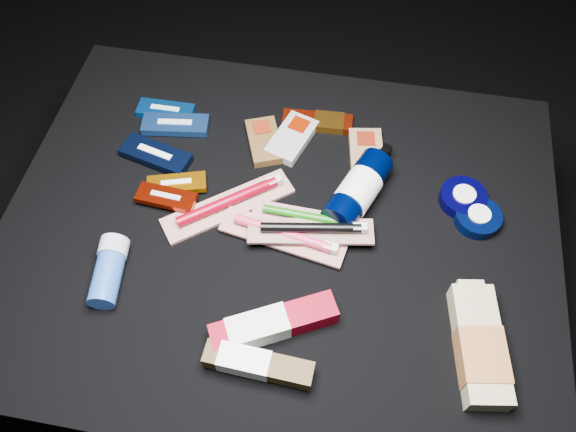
% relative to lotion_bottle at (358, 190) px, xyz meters
% --- Properties ---
extents(ground, '(3.00, 3.00, 0.00)m').
position_rel_lotion_bottle_xyz_m(ground, '(-0.13, -0.08, -0.43)').
color(ground, black).
rests_on(ground, ground).
extents(cloth_table, '(0.98, 0.78, 0.40)m').
position_rel_lotion_bottle_xyz_m(cloth_table, '(-0.13, -0.08, -0.23)').
color(cloth_table, black).
rests_on(cloth_table, ground).
extents(luna_bar_0, '(0.11, 0.04, 0.01)m').
position_rel_lotion_bottle_xyz_m(luna_bar_0, '(-0.40, 0.14, -0.02)').
color(luna_bar_0, '#094193').
rests_on(luna_bar_0, cloth_table).
extents(luna_bar_1, '(0.13, 0.07, 0.02)m').
position_rel_lotion_bottle_xyz_m(luna_bar_1, '(-0.37, 0.11, -0.02)').
color(luna_bar_1, '#204B98').
rests_on(luna_bar_1, cloth_table).
extents(luna_bar_2, '(0.14, 0.08, 0.02)m').
position_rel_lotion_bottle_xyz_m(luna_bar_2, '(-0.39, 0.03, -0.02)').
color(luna_bar_2, black).
rests_on(luna_bar_2, cloth_table).
extents(luna_bar_3, '(0.11, 0.07, 0.01)m').
position_rel_lotion_bottle_xyz_m(luna_bar_3, '(-0.33, -0.03, -0.02)').
color(luna_bar_3, '#AE6603').
rests_on(luna_bar_3, cloth_table).
extents(luna_bar_4, '(0.11, 0.05, 0.01)m').
position_rel_lotion_bottle_xyz_m(luna_bar_4, '(-0.34, -0.07, -0.02)').
color(luna_bar_4, '#6C1003').
rests_on(luna_bar_4, cloth_table).
extents(clif_bar_0, '(0.09, 0.12, 0.02)m').
position_rel_lotion_bottle_xyz_m(clif_bar_0, '(-0.19, 0.10, -0.02)').
color(clif_bar_0, brown).
rests_on(clif_bar_0, cloth_table).
extents(clif_bar_1, '(0.09, 0.13, 0.02)m').
position_rel_lotion_bottle_xyz_m(clif_bar_1, '(-0.14, 0.12, -0.02)').
color(clif_bar_1, '#9E9F99').
rests_on(clif_bar_1, cloth_table).
extents(clif_bar_2, '(0.08, 0.12, 0.02)m').
position_rel_lotion_bottle_xyz_m(clif_bar_2, '(0.01, 0.11, -0.02)').
color(clif_bar_2, olive).
rests_on(clif_bar_2, cloth_table).
extents(power_bar, '(0.14, 0.05, 0.02)m').
position_rel_lotion_bottle_xyz_m(power_bar, '(-0.09, 0.17, -0.02)').
color(power_bar, maroon).
rests_on(power_bar, cloth_table).
extents(lotion_bottle, '(0.12, 0.20, 0.07)m').
position_rel_lotion_bottle_xyz_m(lotion_bottle, '(0.00, 0.00, 0.00)').
color(lotion_bottle, black).
rests_on(lotion_bottle, cloth_table).
extents(cream_tin_upper, '(0.08, 0.08, 0.03)m').
position_rel_lotion_bottle_xyz_m(cream_tin_upper, '(0.19, 0.03, -0.02)').
color(cream_tin_upper, black).
rests_on(cream_tin_upper, cloth_table).
extents(cream_tin_lower, '(0.08, 0.08, 0.03)m').
position_rel_lotion_bottle_xyz_m(cream_tin_lower, '(0.21, -0.01, -0.02)').
color(cream_tin_lower, black).
rests_on(cream_tin_lower, cloth_table).
extents(bodywash_bottle, '(0.09, 0.20, 0.04)m').
position_rel_lotion_bottle_xyz_m(bodywash_bottle, '(0.21, -0.25, -0.01)').
color(bodywash_bottle, tan).
rests_on(bodywash_bottle, cloth_table).
extents(deodorant_stick, '(0.06, 0.12, 0.05)m').
position_rel_lotion_bottle_xyz_m(deodorant_stick, '(-0.38, -0.23, -0.01)').
color(deodorant_stick, '#244EA8').
rests_on(deodorant_stick, cloth_table).
extents(toothbrush_pack_0, '(0.23, 0.19, 0.03)m').
position_rel_lotion_bottle_xyz_m(toothbrush_pack_0, '(-0.22, -0.05, -0.02)').
color(toothbrush_pack_0, silver).
rests_on(toothbrush_pack_0, cloth_table).
extents(toothbrush_pack_1, '(0.23, 0.09, 0.02)m').
position_rel_lotion_bottle_xyz_m(toothbrush_pack_1, '(-0.11, -0.11, -0.02)').
color(toothbrush_pack_1, beige).
rests_on(toothbrush_pack_1, cloth_table).
extents(toothbrush_pack_2, '(0.19, 0.05, 0.02)m').
position_rel_lotion_bottle_xyz_m(toothbrush_pack_2, '(-0.08, -0.07, -0.01)').
color(toothbrush_pack_2, beige).
rests_on(toothbrush_pack_2, cloth_table).
extents(toothbrush_pack_3, '(0.22, 0.08, 0.02)m').
position_rel_lotion_bottle_xyz_m(toothbrush_pack_3, '(-0.07, -0.09, -0.00)').
color(toothbrush_pack_3, '#A49B99').
rests_on(toothbrush_pack_3, cloth_table).
extents(toothpaste_carton_red, '(0.20, 0.13, 0.04)m').
position_rel_lotion_bottle_xyz_m(toothpaste_carton_red, '(-0.11, -0.27, -0.01)').
color(toothpaste_carton_red, maroon).
rests_on(toothpaste_carton_red, cloth_table).
extents(toothpaste_carton_green, '(0.17, 0.04, 0.03)m').
position_rel_lotion_bottle_xyz_m(toothpaste_carton_green, '(-0.12, -0.34, -0.01)').
color(toothpaste_carton_green, '#3D2B11').
rests_on(toothpaste_carton_green, cloth_table).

